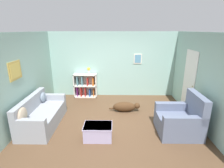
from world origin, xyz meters
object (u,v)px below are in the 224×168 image
at_px(couch, 41,115).
at_px(vase, 89,70).
at_px(bookshelf, 85,86).
at_px(dog, 125,107).
at_px(recliner_chair, 181,120).
at_px(coffee_table, 98,131).

height_order(couch, vase, vase).
distance_m(bookshelf, dog, 2.10).
height_order(dog, vase, vase).
bearing_deg(couch, bookshelf, 68.39).
bearing_deg(vase, dog, -44.07).
relative_size(bookshelf, vase, 3.54).
xyz_separation_m(bookshelf, recliner_chair, (2.95, -2.63, -0.10)).
bearing_deg(couch, vase, 64.77).
distance_m(couch, coffee_table, 1.81).
height_order(bookshelf, vase, vase).
relative_size(recliner_chair, coffee_table, 1.53).
xyz_separation_m(bookshelf, coffee_table, (0.78, -2.94, -0.26)).
relative_size(couch, dog, 1.73).
relative_size(couch, vase, 6.76).
height_order(bookshelf, dog, bookshelf).
bearing_deg(couch, recliner_chair, -4.84).
bearing_deg(vase, coffee_table, -78.05).
xyz_separation_m(couch, coffee_table, (1.69, -0.64, -0.11)).
xyz_separation_m(couch, recliner_chair, (3.86, -0.33, 0.05)).
height_order(recliner_chair, coffee_table, recliner_chair).
height_order(recliner_chair, vase, vase).
relative_size(coffee_table, dog, 0.68).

